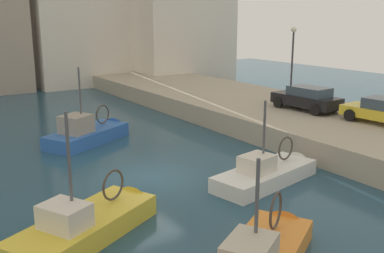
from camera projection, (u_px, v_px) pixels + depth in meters
water_surface at (148, 177)px, 19.11m from camera, size 80.00×80.00×0.00m
quay_wall at (329, 127)px, 25.08m from camera, size 9.00×56.00×1.20m
fishing_boat_yellow at (93, 230)px, 14.12m from camera, size 6.03×4.27×4.92m
fishing_boat_blue at (92, 138)px, 24.55m from camera, size 5.84×4.32×4.99m
fishing_boat_white at (271, 178)px, 18.63m from camera, size 5.96×2.75×4.26m
parked_car_black at (307, 98)px, 26.64m from camera, size 2.13×4.26×1.41m
quay_streetlamp at (293, 52)px, 28.68m from camera, size 0.36×0.36×4.83m
waterfront_building_central at (179, 1)px, 45.69m from camera, size 10.22×7.14×16.34m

